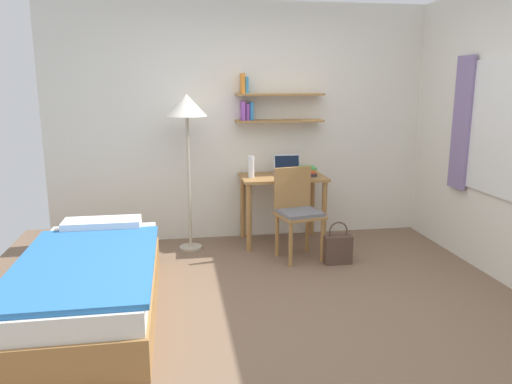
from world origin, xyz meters
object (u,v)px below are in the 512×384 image
(desk_chair, at_px, (297,209))
(water_bottle, at_px, (251,167))
(desk, at_px, (282,190))
(handbag, at_px, (338,248))
(book_stack, at_px, (307,171))
(standing_lamp, at_px, (187,113))
(bed, at_px, (90,284))
(laptop, at_px, (288,170))

(desk_chair, xyz_separation_m, water_bottle, (-0.39, 0.48, 0.36))
(desk, relative_size, handbag, 2.14)
(book_stack, bearing_deg, desk, 172.93)
(desk_chair, distance_m, standing_lamp, 1.48)
(standing_lamp, bearing_deg, desk_chair, -22.95)
(bed, height_order, handbag, bed)
(standing_lamp, xyz_separation_m, laptop, (1.09, 0.11, -0.63))
(water_bottle, bearing_deg, desk_chair, -50.97)
(desk_chair, bearing_deg, book_stack, 64.94)
(bed, bearing_deg, laptop, 39.03)
(desk, bearing_deg, standing_lamp, -176.78)
(desk, relative_size, desk_chair, 1.00)
(bed, xyz_separation_m, desk_chair, (1.86, 0.97, 0.27))
(laptop, xyz_separation_m, handbag, (0.33, -0.79, -0.66))
(desk_chair, bearing_deg, laptop, 87.24)
(bed, distance_m, water_bottle, 2.16)
(water_bottle, relative_size, handbag, 0.54)
(bed, relative_size, handbag, 4.68)
(desk, distance_m, water_bottle, 0.44)
(bed, height_order, standing_lamp, standing_lamp)
(bed, xyz_separation_m, laptop, (1.89, 1.53, 0.57))
(bed, distance_m, laptop, 2.50)
(book_stack, bearing_deg, handbag, -79.28)
(water_bottle, bearing_deg, handbag, -43.89)
(laptop, relative_size, book_stack, 1.39)
(bed, height_order, desk_chair, desk_chair)
(desk, relative_size, water_bottle, 3.95)
(desk, height_order, water_bottle, water_bottle)
(laptop, distance_m, water_bottle, 0.43)
(water_bottle, xyz_separation_m, book_stack, (0.61, -0.01, -0.06))
(standing_lamp, height_order, laptop, standing_lamp)
(desk_chair, relative_size, water_bottle, 3.97)
(standing_lamp, bearing_deg, handbag, -25.80)
(desk, distance_m, laptop, 0.23)
(water_bottle, distance_m, book_stack, 0.62)
(bed, distance_m, desk_chair, 2.12)
(book_stack, bearing_deg, desk_chair, -115.06)
(desk_chair, xyz_separation_m, laptop, (0.03, 0.56, 0.30))
(handbag, bearing_deg, desk, 118.23)
(desk_chair, relative_size, standing_lamp, 0.56)
(water_bottle, bearing_deg, standing_lamp, -176.92)
(standing_lamp, xyz_separation_m, book_stack, (1.28, 0.02, -0.64))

